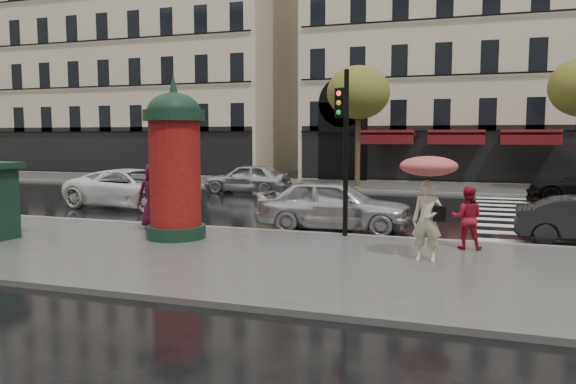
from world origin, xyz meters
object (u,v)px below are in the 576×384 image
(woman_red, at_px, (467,218))
(car_white, at_px, (134,188))
(man_burgundy, at_px, (153,196))
(woman_umbrella, at_px, (428,190))
(car_far_silver, at_px, (248,178))
(traffic_light, at_px, (344,136))
(morris_column, at_px, (175,160))
(car_silver, at_px, (334,205))

(woman_red, distance_m, car_white, 13.71)
(man_burgundy, distance_m, car_white, 6.03)
(woman_umbrella, distance_m, car_far_silver, 16.77)
(man_burgundy, relative_size, car_white, 0.35)
(woman_umbrella, relative_size, car_white, 0.43)
(traffic_light, xyz_separation_m, car_white, (-9.53, 4.18, -2.09))
(morris_column, distance_m, traffic_light, 4.61)
(woman_red, height_order, car_far_silver, woman_red)
(woman_red, height_order, car_white, woman_red)
(man_burgundy, relative_size, morris_column, 0.44)
(car_silver, height_order, car_white, car_silver)
(car_far_silver, bearing_deg, morris_column, 13.90)
(woman_umbrella, xyz_separation_m, car_white, (-11.98, 6.63, -0.93))
(woman_umbrella, height_order, man_burgundy, woman_umbrella)
(woman_red, distance_m, morris_column, 7.68)
(man_burgundy, distance_m, car_far_silver, 11.65)
(woman_red, distance_m, man_burgundy, 8.97)
(man_burgundy, relative_size, traffic_light, 0.43)
(woman_umbrella, height_order, car_white, woman_umbrella)
(man_burgundy, xyz_separation_m, traffic_light, (5.70, 0.47, 1.78))
(woman_umbrella, height_order, car_silver, woman_umbrella)
(woman_red, bearing_deg, car_far_silver, -49.02)
(traffic_light, bearing_deg, car_far_silver, 124.09)
(traffic_light, bearing_deg, car_silver, 112.92)
(woman_umbrella, relative_size, traffic_light, 0.53)
(car_silver, relative_size, car_white, 0.84)
(woman_umbrella, bearing_deg, car_far_silver, 126.33)
(man_burgundy, xyz_separation_m, morris_column, (1.46, -1.23, 1.13))
(woman_umbrella, distance_m, man_burgundy, 8.41)
(man_burgundy, xyz_separation_m, car_far_silver, (-1.77, 11.51, -0.35))
(car_silver, distance_m, car_far_silver, 11.76)
(man_burgundy, bearing_deg, car_white, -79.39)
(woman_umbrella, bearing_deg, morris_column, 173.58)
(woman_red, bearing_deg, morris_column, 5.84)
(car_white, bearing_deg, car_far_silver, -10.73)
(woman_umbrella, bearing_deg, car_silver, 128.03)
(man_burgundy, distance_m, traffic_light, 5.99)
(traffic_light, bearing_deg, woman_red, -13.00)
(traffic_light, relative_size, car_silver, 0.97)
(woman_umbrella, height_order, morris_column, morris_column)
(man_burgundy, distance_m, car_silver, 5.45)
(car_white, bearing_deg, car_silver, -100.90)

